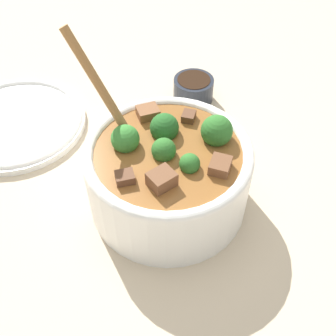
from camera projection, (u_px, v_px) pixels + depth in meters
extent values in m
plane|color=#C6B293|center=(168.00, 200.00, 0.62)|extent=(4.00, 4.00, 0.00)
cylinder|color=white|center=(168.00, 178.00, 0.59)|extent=(0.23, 0.23, 0.10)
torus|color=white|center=(168.00, 152.00, 0.55)|extent=(0.23, 0.23, 0.02)
cylinder|color=brown|center=(168.00, 166.00, 0.57)|extent=(0.20, 0.20, 0.06)
sphere|color=#2D6B28|center=(164.00, 150.00, 0.54)|extent=(0.03, 0.03, 0.03)
cylinder|color=#6B9956|center=(164.00, 163.00, 0.56)|extent=(0.01, 0.01, 0.01)
sphere|color=#2D6B28|center=(217.00, 131.00, 0.56)|extent=(0.04, 0.04, 0.04)
cylinder|color=#6B9956|center=(215.00, 147.00, 0.58)|extent=(0.01, 0.01, 0.02)
sphere|color=#387F33|center=(125.00, 139.00, 0.55)|extent=(0.04, 0.04, 0.04)
cylinder|color=#6B9956|center=(127.00, 154.00, 0.57)|extent=(0.01, 0.01, 0.02)
sphere|color=#235B23|center=(164.00, 128.00, 0.57)|extent=(0.04, 0.04, 0.04)
cylinder|color=#6B9956|center=(164.00, 143.00, 0.59)|extent=(0.01, 0.01, 0.02)
sphere|color=#2D6B28|center=(190.00, 163.00, 0.53)|extent=(0.03, 0.03, 0.03)
cylinder|color=#6B9956|center=(189.00, 174.00, 0.54)|extent=(0.01, 0.01, 0.01)
cube|color=brown|center=(162.00, 180.00, 0.50)|extent=(0.03, 0.03, 0.02)
cube|color=brown|center=(148.00, 115.00, 0.59)|extent=(0.04, 0.04, 0.02)
cube|color=brown|center=(220.00, 168.00, 0.52)|extent=(0.04, 0.04, 0.02)
cube|color=brown|center=(127.00, 180.00, 0.51)|extent=(0.03, 0.03, 0.02)
cube|color=brown|center=(189.00, 117.00, 0.59)|extent=(0.03, 0.03, 0.02)
ellipsoid|color=olive|center=(132.00, 140.00, 0.57)|extent=(0.04, 0.03, 0.01)
cylinder|color=olive|center=(100.00, 87.00, 0.53)|extent=(0.09, 0.04, 0.15)
cylinder|color=#232833|center=(193.00, 90.00, 0.77)|extent=(0.07, 0.07, 0.04)
cylinder|color=black|center=(194.00, 83.00, 0.76)|extent=(0.06, 0.06, 0.02)
cylinder|color=white|center=(16.00, 123.00, 0.73)|extent=(0.24, 0.24, 0.01)
torus|color=white|center=(15.00, 121.00, 0.73)|extent=(0.23, 0.23, 0.01)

